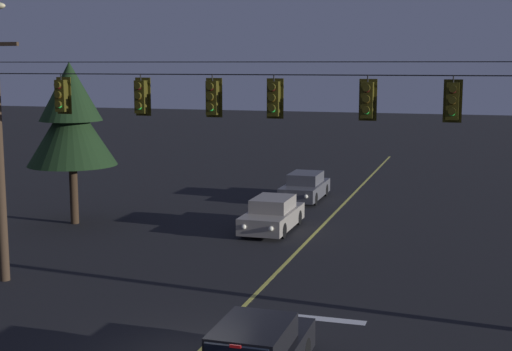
# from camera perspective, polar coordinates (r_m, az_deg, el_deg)

# --- Properties ---
(lane_centre_stripe) EXTENTS (0.14, 60.00, 0.01)m
(lane_centre_stripe) POSITION_cam_1_polar(r_m,az_deg,el_deg) (27.30, 3.06, -6.08)
(lane_centre_stripe) COLOR #D1C64C
(lane_centre_stripe) RESTS_ON ground
(stop_bar_paint) EXTENTS (3.40, 0.36, 0.01)m
(stop_bar_paint) POSITION_cam_1_polar(r_m,az_deg,el_deg) (20.74, 3.81, -10.92)
(stop_bar_paint) COLOR silver
(stop_bar_paint) RESTS_ON ground
(signal_span_assembly) EXTENTS (18.22, 0.32, 8.05)m
(signal_span_assembly) POSITION_cam_1_polar(r_m,az_deg,el_deg) (20.81, -0.80, 1.02)
(signal_span_assembly) COLOR #38281C
(signal_span_assembly) RESTS_ON ground
(traffic_light_leftmost) EXTENTS (0.48, 0.41, 1.22)m
(traffic_light_leftmost) POSITION_cam_1_polar(r_m,az_deg,el_deg) (23.09, -14.90, 6.02)
(traffic_light_leftmost) COLOR black
(traffic_light_left_inner) EXTENTS (0.48, 0.41, 1.22)m
(traffic_light_left_inner) POSITION_cam_1_polar(r_m,az_deg,el_deg) (21.82, -8.95, 6.07)
(traffic_light_left_inner) COLOR black
(traffic_light_centre) EXTENTS (0.48, 0.41, 1.22)m
(traffic_light_centre) POSITION_cam_1_polar(r_m,az_deg,el_deg) (20.95, -3.42, 6.05)
(traffic_light_centre) COLOR black
(traffic_light_right_inner) EXTENTS (0.48, 0.41, 1.22)m
(traffic_light_right_inner) POSITION_cam_1_polar(r_m,az_deg,el_deg) (20.39, 1.38, 5.99)
(traffic_light_right_inner) COLOR black
(traffic_light_rightmost) EXTENTS (0.48, 0.41, 1.22)m
(traffic_light_rightmost) POSITION_cam_1_polar(r_m,az_deg,el_deg) (19.86, 8.63, 5.83)
(traffic_light_rightmost) COLOR black
(traffic_light_far_right) EXTENTS (0.48, 0.41, 1.22)m
(traffic_light_far_right) POSITION_cam_1_polar(r_m,az_deg,el_deg) (19.67, 15.02, 5.60)
(traffic_light_far_right) COLOR black
(car_oncoming_lead) EXTENTS (1.80, 4.42, 1.39)m
(car_oncoming_lead) POSITION_cam_1_polar(r_m,az_deg,el_deg) (30.94, 1.27, -3.08)
(car_oncoming_lead) COLOR gray
(car_oncoming_lead) RESTS_ON ground
(car_oncoming_trailing) EXTENTS (1.80, 4.42, 1.39)m
(car_oncoming_trailing) POSITION_cam_1_polar(r_m,az_deg,el_deg) (37.92, 3.83, -0.91)
(car_oncoming_trailing) COLOR #4C4C51
(car_oncoming_trailing) RESTS_ON ground
(tree_verge_near) EXTENTS (3.87, 3.87, 7.04)m
(tree_verge_near) POSITION_cam_1_polar(r_m,az_deg,el_deg) (32.65, -14.18, 4.27)
(tree_verge_near) COLOR #332316
(tree_verge_near) RESTS_ON ground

